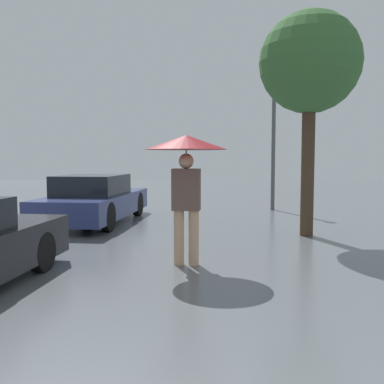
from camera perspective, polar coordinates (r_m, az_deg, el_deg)
The scene contains 4 objects.
pedestrian at distance 6.55m, azimuth -0.78°, elevation 4.48°, with size 1.26×1.26×2.01m.
parked_car_farthest at distance 11.32m, azimuth -12.84°, elevation -1.05°, with size 1.73×4.47×1.23m.
tree at distance 9.60m, azimuth 15.44°, elevation 16.03°, with size 2.11×2.11×4.71m.
street_lamp at distance 13.97m, azimuth 10.81°, elevation 7.16°, with size 0.27×0.27×3.85m.
Camera 1 is at (0.53, -1.24, 1.65)m, focal length 40.00 mm.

